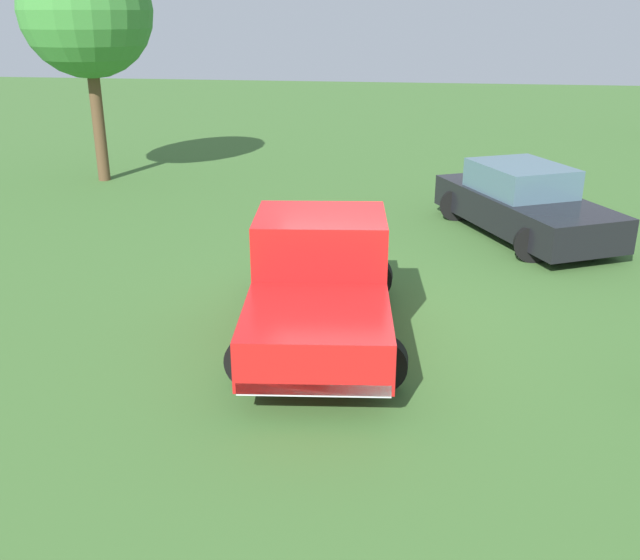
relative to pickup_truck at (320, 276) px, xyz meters
The scene contains 4 objects.
ground_plane 1.11m from the pickup_truck, 134.21° to the right, with size 80.00×80.00×0.00m, color #3D662D.
pickup_truck is the anchor object (origin of this frame).
sedan_near 6.59m from the pickup_truck, 122.15° to the right, with size 3.72×4.95×1.49m.
tree_back_right 12.49m from the pickup_truck, 50.33° to the right, with size 3.48×3.48×6.28m.
Camera 1 is at (-1.00, 9.84, 4.48)m, focal length 39.43 mm.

